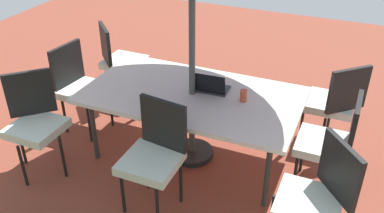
# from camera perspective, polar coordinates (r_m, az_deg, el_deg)

# --- Properties ---
(ground_plane) EXTENTS (10.00, 10.00, 0.02)m
(ground_plane) POSITION_cam_1_polar(r_m,az_deg,el_deg) (4.42, -0.00, -6.66)
(ground_plane) COLOR brown
(dining_table) EXTENTS (2.06, 1.15, 0.73)m
(dining_table) POSITION_cam_1_polar(r_m,az_deg,el_deg) (4.04, -0.00, 1.24)
(dining_table) COLOR silver
(dining_table) RESTS_ON ground_plane
(chair_northwest) EXTENTS (0.58, 0.58, 0.98)m
(chair_northwest) POSITION_cam_1_polar(r_m,az_deg,el_deg) (3.26, 16.61, -11.48)
(chair_northwest) COLOR silver
(chair_northwest) RESTS_ON ground_plane
(chair_northeast) EXTENTS (0.59, 0.59, 0.98)m
(chair_northeast) POSITION_cam_1_polar(r_m,az_deg,el_deg) (4.22, -20.51, -1.61)
(chair_northeast) COLOR silver
(chair_northeast) RESTS_ON ground_plane
(chair_southeast) EXTENTS (0.59, 0.59, 0.98)m
(chair_southeast) POSITION_cam_1_polar(r_m,az_deg,el_deg) (5.26, -9.85, 6.46)
(chair_southeast) COLOR silver
(chair_southeast) RESTS_ON ground_plane
(chair_north) EXTENTS (0.48, 0.49, 0.98)m
(chair_north) POSITION_cam_1_polar(r_m,az_deg,el_deg) (3.54, -5.10, -6.23)
(chair_north) COLOR silver
(chair_north) RESTS_ON ground_plane
(chair_east) EXTENTS (0.48, 0.47, 0.98)m
(chair_east) POSITION_cam_1_polar(r_m,az_deg,el_deg) (4.72, -14.97, 2.91)
(chair_east) COLOR silver
(chair_east) RESTS_ON ground_plane
(chair_west) EXTENTS (0.46, 0.46, 0.98)m
(chair_west) POSITION_cam_1_polar(r_m,az_deg,el_deg) (3.86, 18.44, -4.37)
(chair_west) COLOR silver
(chair_west) RESTS_ON ground_plane
(chair_southwest) EXTENTS (0.59, 0.59, 0.98)m
(chair_southwest) POSITION_cam_1_polar(r_m,az_deg,el_deg) (4.49, 18.85, 0.70)
(chair_southwest) COLOR silver
(chair_southwest) RESTS_ON ground_plane
(laptop) EXTENTS (0.33, 0.26, 0.21)m
(laptop) POSITION_cam_1_polar(r_m,az_deg,el_deg) (4.03, 2.60, 2.66)
(laptop) COLOR #2D2D33
(laptop) RESTS_ON dining_table
(cup) EXTENTS (0.06, 0.06, 0.12)m
(cup) POSITION_cam_1_polar(r_m,az_deg,el_deg) (3.89, 6.99, 1.47)
(cup) COLOR #CC4C33
(cup) RESTS_ON dining_table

